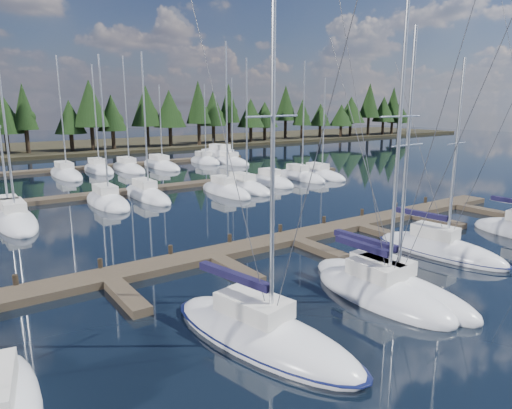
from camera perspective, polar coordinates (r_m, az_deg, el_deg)
ground at (r=39.88m, az=-6.72°, el=-0.37°), size 260.00×260.00×0.00m
far_shore at (r=96.45m, az=-24.04°, el=6.40°), size 220.00×30.00×0.60m
main_dock at (r=29.65m, az=5.00°, el=-4.49°), size 44.00×6.13×0.90m
back_docks at (r=57.57m, az=-16.05°, el=3.42°), size 50.00×21.80×0.40m
front_sailboat_1 at (r=18.03m, az=0.71°, el=-15.90°), size 4.95×9.68×15.35m
front_sailboat_2 at (r=22.25m, az=15.35°, el=-10.58°), size 2.99×7.62×15.14m
front_sailboat_3 at (r=23.05m, az=16.21°, el=-9.85°), size 3.09×9.19×12.85m
front_sailboat_4 at (r=29.58m, az=21.95°, el=-5.27°), size 3.50×8.51×12.09m
back_sailboat_rows at (r=53.58m, az=-14.71°, el=2.92°), size 42.52×32.91×17.47m
motor_yacht_right at (r=71.88m, az=-4.77°, el=5.83°), size 6.12×9.03×4.30m
tree_line at (r=86.04m, az=-24.50°, el=10.59°), size 183.91×11.57×13.32m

